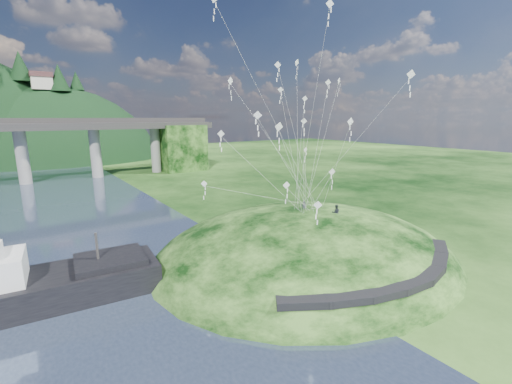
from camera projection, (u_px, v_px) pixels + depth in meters
ground at (258, 280)px, 32.69m from camera, size 320.00×320.00×0.00m
grass_hill at (305, 266)px, 39.10m from camera, size 36.00×32.00×13.00m
footpath at (397, 277)px, 28.63m from camera, size 22.29×5.84×0.83m
work_barge at (16, 288)px, 27.28m from camera, size 21.45×7.66×7.35m
wooden_dock at (169, 261)px, 35.76m from camera, size 14.10×5.57×1.00m
kite_flyers at (328, 204)px, 37.93m from camera, size 2.66×4.09×1.82m
kite_swarm at (295, 110)px, 36.54m from camera, size 18.19×16.66×19.07m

